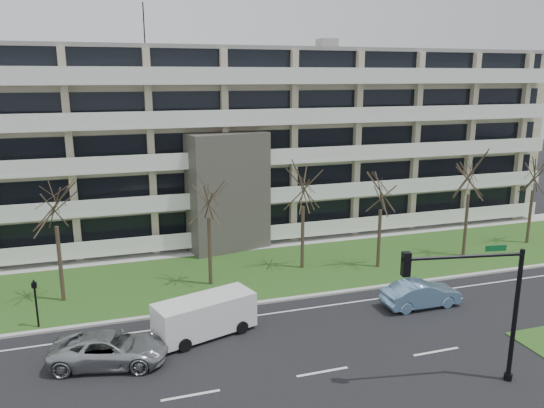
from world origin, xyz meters
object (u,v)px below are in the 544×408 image
object	(u,v)px
white_van	(206,313)
traffic_signal	(478,296)
silver_pickup	(110,349)
blue_sedan	(421,294)
pedestrian_signal	(36,298)

from	to	relation	value
white_van	traffic_signal	size ratio (longest dim) A/B	0.88
traffic_signal	silver_pickup	bearing A→B (deg)	166.56
blue_sedan	pedestrian_signal	size ratio (longest dim) A/B	1.71
white_van	pedestrian_signal	size ratio (longest dim) A/B	2.05
blue_sedan	traffic_signal	size ratio (longest dim) A/B	0.73
silver_pickup	white_van	bearing A→B (deg)	-59.29
white_van	traffic_signal	bearing A→B (deg)	-55.31
pedestrian_signal	traffic_signal	bearing A→B (deg)	-30.81
traffic_signal	pedestrian_signal	bearing A→B (deg)	158.30
blue_sedan	traffic_signal	world-z (taller)	traffic_signal
silver_pickup	pedestrian_signal	xyz separation A→B (m)	(-3.58, 4.95, 0.98)
blue_sedan	white_van	distance (m)	12.56
traffic_signal	pedestrian_signal	world-z (taller)	traffic_signal
silver_pickup	traffic_signal	xyz separation A→B (m)	(14.98, -6.44, 3.34)
traffic_signal	pedestrian_signal	size ratio (longest dim) A/B	2.33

